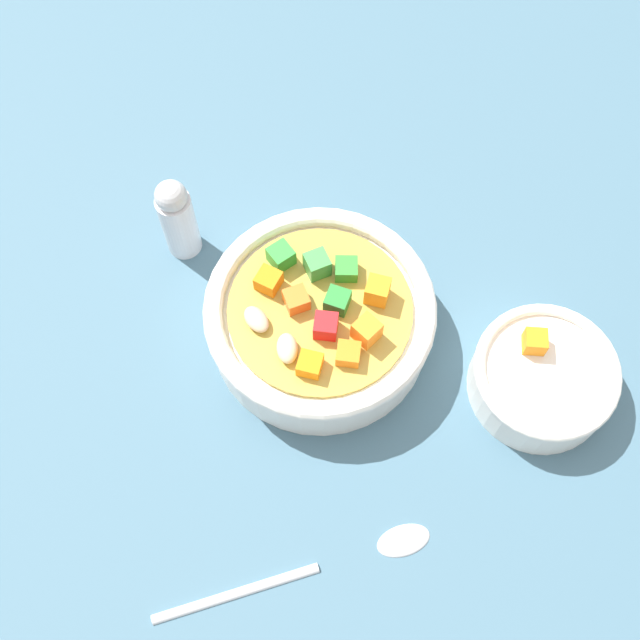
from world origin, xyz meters
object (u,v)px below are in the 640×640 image
Objects in this scene: soup_bowl_main at (320,318)px; spoon at (325,565)px; side_bowl_small at (543,378)px; pepper_shaker at (177,218)px.

soup_bowl_main reaches higher than spoon.
side_bowl_small is at bearing -118.78° from soup_bowl_main.
soup_bowl_main is 16.46cm from side_bowl_small.
pepper_shaker is (9.87, 8.66, 1.40)cm from soup_bowl_main.
pepper_shaker is at bearing 52.38° from side_bowl_small.
soup_bowl_main is at bearing 74.13° from spoon.
pepper_shaker is (17.78, 23.07, 2.09)cm from side_bowl_small.
soup_bowl_main is 2.03× the size of pepper_shaker.
soup_bowl_main is at bearing 61.22° from side_bowl_small.
side_bowl_small reaches higher than spoon.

